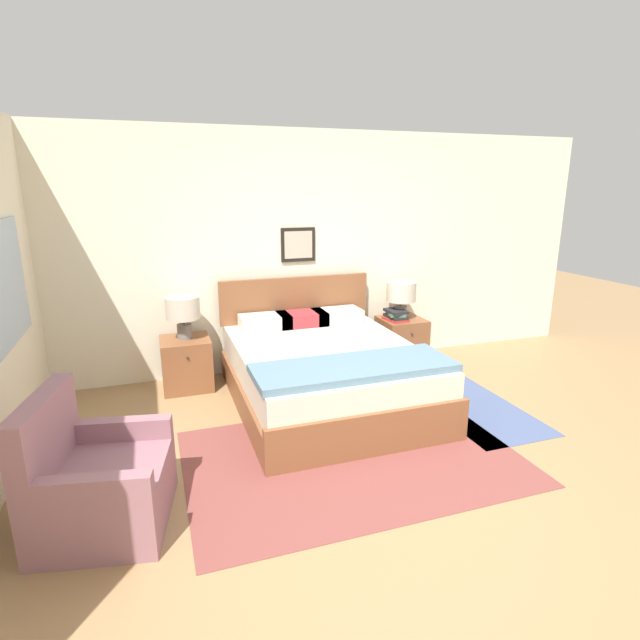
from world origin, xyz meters
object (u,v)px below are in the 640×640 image
at_px(armchair, 97,483).
at_px(table_lamp_by_door, 401,294).
at_px(nightstand_by_door, 401,340).
at_px(bed, 326,372).
at_px(table_lamp_near_window, 183,310).
at_px(nightstand_near_window, 187,363).

height_order(armchair, table_lamp_by_door, table_lamp_by_door).
bearing_deg(armchair, nightstand_by_door, 134.12).
bearing_deg(bed, armchair, -147.05).
distance_m(bed, armchair, 2.27).
xyz_separation_m(bed, table_lamp_near_window, (-1.22, 0.81, 0.51)).
xyz_separation_m(nightstand_near_window, table_lamp_by_door, (2.43, 0.01, 0.56)).
height_order(bed, table_lamp_by_door, bed).
bearing_deg(table_lamp_near_window, armchair, -108.51).
distance_m(bed, nightstand_by_door, 1.46).
bearing_deg(bed, table_lamp_by_door, 34.00).
relative_size(armchair, nightstand_near_window, 1.73).
relative_size(bed, nightstand_near_window, 4.04).
relative_size(nightstand_near_window, nightstand_by_door, 1.00).
bearing_deg(bed, nightstand_near_window, 146.85).
bearing_deg(nightstand_by_door, bed, -146.85).
distance_m(bed, nightstand_near_window, 1.46).
relative_size(armchair, table_lamp_near_window, 2.09).
distance_m(table_lamp_near_window, table_lamp_by_door, 2.43).
bearing_deg(armchair, table_lamp_by_door, 134.45).
bearing_deg(table_lamp_near_window, table_lamp_by_door, 0.00).
bearing_deg(table_lamp_by_door, nightstand_near_window, -179.70).
relative_size(nightstand_by_door, table_lamp_near_window, 1.21).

